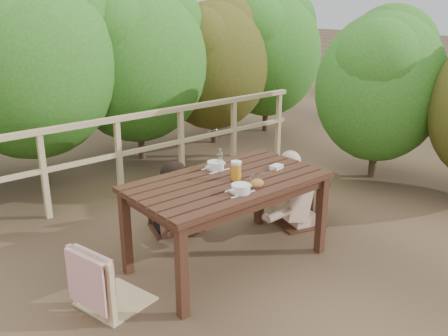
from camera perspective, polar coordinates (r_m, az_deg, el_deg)
ground at (r=4.61m, az=0.40°, el=-10.79°), size 60.00×60.00×0.00m
table at (r=4.43m, az=0.42°, el=-6.32°), size 1.72×0.97×0.80m
chair_left at (r=3.91m, az=-12.98°, el=-8.88°), size 0.59×0.59×0.99m
chair_far at (r=5.06m, az=-6.19°, el=-2.50°), size 0.55×0.55×0.89m
chair_right at (r=5.22m, az=8.76°, el=-1.50°), size 0.59×0.59×0.96m
woman at (r=5.02m, az=-6.38°, el=-0.78°), size 0.64×0.71×1.20m
diner_right at (r=5.18m, az=9.09°, el=0.61°), size 0.80×0.71×1.36m
railing at (r=5.95m, az=-12.10°, el=1.12°), size 5.60×0.10×1.01m
hedge_row at (r=6.94m, az=-14.77°, el=15.20°), size 6.60×1.60×3.80m
shrub_side at (r=6.53m, az=23.75°, el=10.04°), size 1.40×2.20×2.90m
soup_near at (r=3.96m, az=1.96°, el=-2.51°), size 0.26×0.26×0.09m
soup_far at (r=4.51m, az=-0.98°, el=0.22°), size 0.26×0.26×0.09m
bread_roll at (r=4.11m, az=3.84°, el=-1.81°), size 0.13×0.10×0.08m
beer_glass at (r=4.24m, az=1.42°, el=-0.37°), size 0.09×0.09×0.18m
bottle at (r=4.40m, az=-0.46°, el=0.77°), size 0.06×0.06×0.24m
tumbler at (r=4.23m, az=3.37°, el=-1.23°), size 0.06×0.06×0.07m
butter_tub at (r=4.55m, az=6.12°, el=0.03°), size 0.13×0.11×0.05m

